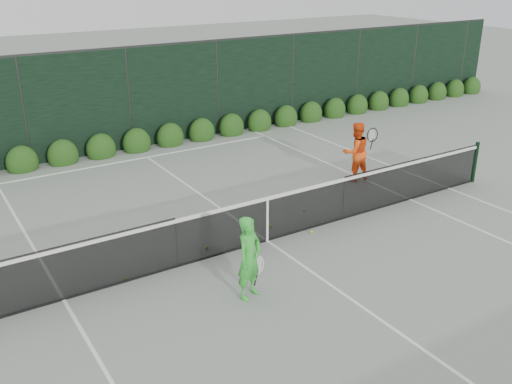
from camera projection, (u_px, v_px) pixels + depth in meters
ground at (267, 241)px, 11.66m from camera, size 80.00×80.00×0.00m
tennis_net at (266, 218)px, 11.45m from camera, size 12.90×0.10×1.07m
player_woman at (249, 258)px, 9.48m from camera, size 0.67×0.54×1.47m
player_man at (356, 152)px, 14.65m from camera, size 0.91×0.68×1.55m
court_lines at (267, 241)px, 11.66m from camera, size 11.03×23.83×0.01m
windscreen_fence at (362, 221)px, 8.97m from camera, size 32.00×21.07×3.06m
hedge_row at (137, 143)px, 17.18m from camera, size 31.66×0.65×0.94m
tennis_balls at (249, 237)px, 11.76m from camera, size 4.60×1.05×0.07m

